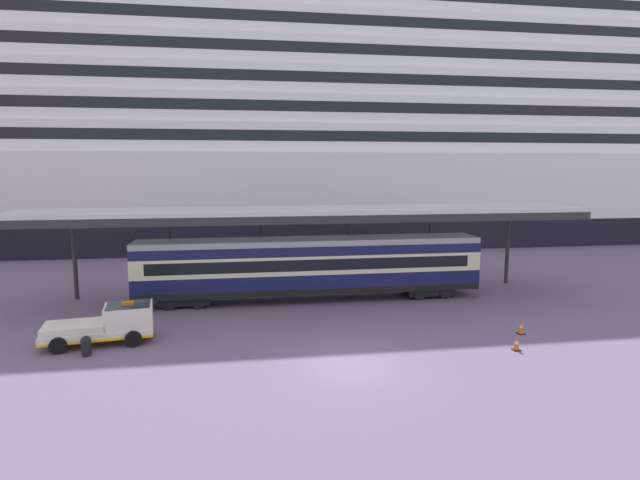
{
  "coord_description": "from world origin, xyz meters",
  "views": [
    {
      "loc": [
        -4.67,
        -21.25,
        8.71
      ],
      "look_at": [
        -0.04,
        8.2,
        4.5
      ],
      "focal_mm": 28.98,
      "sensor_mm": 36.0,
      "label": 1
    }
  ],
  "objects_px": {
    "traffic_cone_near": "(516,344)",
    "quay_bollard": "(86,345)",
    "cruise_ship": "(400,137)",
    "traffic_cone_mid": "(521,328)",
    "service_truck": "(109,323)",
    "train_carriage": "(310,266)"
  },
  "relations": [
    {
      "from": "traffic_cone_near",
      "to": "traffic_cone_mid",
      "type": "height_order",
      "value": "traffic_cone_mid"
    },
    {
      "from": "cruise_ship",
      "to": "quay_bollard",
      "type": "distance_m",
      "value": 50.16
    },
    {
      "from": "train_carriage",
      "to": "service_truck",
      "type": "xyz_separation_m",
      "value": [
        -11.08,
        -6.71,
        -1.32
      ]
    },
    {
      "from": "cruise_ship",
      "to": "traffic_cone_mid",
      "type": "height_order",
      "value": "cruise_ship"
    },
    {
      "from": "train_carriage",
      "to": "quay_bollard",
      "type": "distance_m",
      "value": 14.57
    },
    {
      "from": "service_truck",
      "to": "traffic_cone_near",
      "type": "height_order",
      "value": "service_truck"
    },
    {
      "from": "service_truck",
      "to": "quay_bollard",
      "type": "xyz_separation_m",
      "value": [
        -0.64,
        -1.76,
        -0.47
      ]
    },
    {
      "from": "traffic_cone_near",
      "to": "quay_bollard",
      "type": "relative_size",
      "value": 0.65
    },
    {
      "from": "service_truck",
      "to": "traffic_cone_mid",
      "type": "height_order",
      "value": "service_truck"
    },
    {
      "from": "train_carriage",
      "to": "traffic_cone_mid",
      "type": "relative_size",
      "value": 32.52
    },
    {
      "from": "traffic_cone_mid",
      "to": "quay_bollard",
      "type": "xyz_separation_m",
      "value": [
        -21.73,
        0.21,
        0.18
      ]
    },
    {
      "from": "cruise_ship",
      "to": "service_truck",
      "type": "bearing_deg",
      "value": -125.27
    },
    {
      "from": "cruise_ship",
      "to": "quay_bollard",
      "type": "height_order",
      "value": "cruise_ship"
    },
    {
      "from": "cruise_ship",
      "to": "quay_bollard",
      "type": "bearing_deg",
      "value": -124.69
    },
    {
      "from": "train_carriage",
      "to": "traffic_cone_near",
      "type": "xyz_separation_m",
      "value": [
        8.47,
        -10.91,
        -2.0
      ]
    },
    {
      "from": "cruise_ship",
      "to": "traffic_cone_mid",
      "type": "relative_size",
      "value": 214.34
    },
    {
      "from": "train_carriage",
      "to": "quay_bollard",
      "type": "xyz_separation_m",
      "value": [
        -11.72,
        -8.47,
        -1.79
      ]
    },
    {
      "from": "cruise_ship",
      "to": "train_carriage",
      "type": "height_order",
      "value": "cruise_ship"
    },
    {
      "from": "service_truck",
      "to": "train_carriage",
      "type": "bearing_deg",
      "value": 31.22
    },
    {
      "from": "train_carriage",
      "to": "quay_bollard",
      "type": "relative_size",
      "value": 23.27
    },
    {
      "from": "cruise_ship",
      "to": "service_truck",
      "type": "distance_m",
      "value": 48.29
    },
    {
      "from": "cruise_ship",
      "to": "traffic_cone_near",
      "type": "height_order",
      "value": "cruise_ship"
    }
  ]
}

